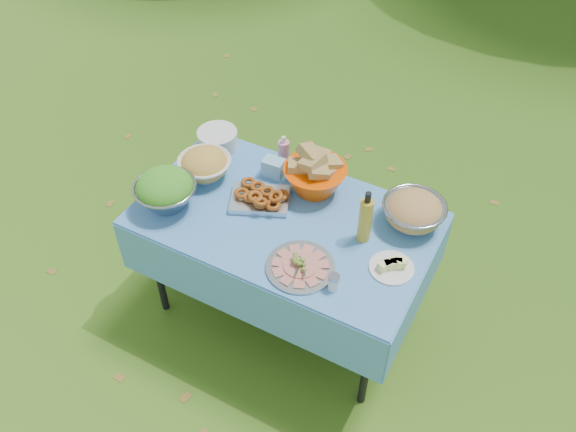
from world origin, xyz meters
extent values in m
plane|color=#173609|center=(0.00, 0.00, 0.00)|extent=(80.00, 80.00, 0.00)
cube|color=#84C5FF|center=(0.00, 0.00, 0.38)|extent=(1.46, 0.86, 0.76)
cylinder|color=silver|center=(-0.59, 0.31, 0.82)|extent=(0.23, 0.23, 0.11)
cube|color=#81B8D8|center=(-0.20, 0.25, 0.81)|extent=(0.11, 0.09, 0.10)
cylinder|color=#CD788E|center=(-0.20, 0.36, 0.85)|extent=(0.07, 0.07, 0.18)
cube|color=silver|center=(-0.16, 0.04, 0.80)|extent=(0.35, 0.31, 0.07)
cylinder|color=#9CA0A4|center=(0.22, -0.25, 0.80)|extent=(0.41, 0.41, 0.07)
cylinder|color=gold|center=(0.40, 0.06, 0.91)|extent=(0.08, 0.08, 0.29)
cylinder|color=silver|center=(0.59, -0.06, 0.79)|extent=(0.26, 0.26, 0.06)
cylinder|color=silver|center=(0.40, -0.29, 0.80)|extent=(0.06, 0.06, 0.08)
camera|label=1|loc=(1.02, -1.86, 2.91)|focal=38.00mm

